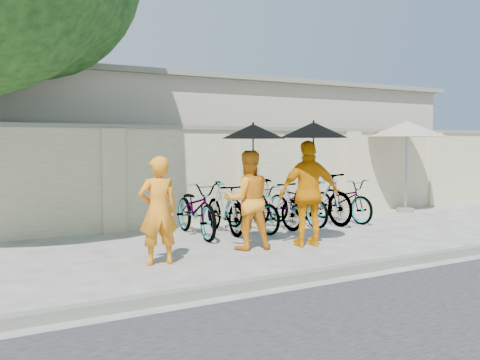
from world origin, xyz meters
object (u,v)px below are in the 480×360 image
monk_center (248,200)px  monk_right (309,193)px  monk_left (158,211)px  patio_umbrella (407,130)px

monk_center → monk_right: bearing=179.3°
monk_left → patio_umbrella: 7.98m
monk_right → patio_umbrella: size_ratio=0.78×
monk_right → patio_umbrella: bearing=-139.4°
monk_right → monk_left: bearing=15.1°
patio_umbrella → monk_right: bearing=-153.9°
monk_center → patio_umbrella: bearing=-145.7°
monk_left → monk_center: monk_center is taller
monk_left → monk_right: monk_right is taller
monk_center → patio_umbrella: patio_umbrella is taller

